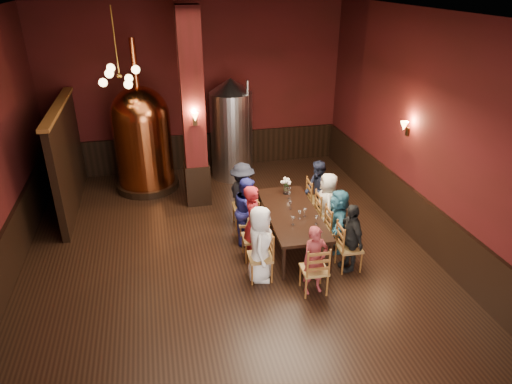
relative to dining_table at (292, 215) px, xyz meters
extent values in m
plane|color=black|center=(-1.34, -0.40, -0.69)|extent=(10.00, 10.00, 0.00)
plane|color=black|center=(-1.34, -0.40, 3.81)|extent=(10.00, 10.00, 0.00)
cube|color=#4B1012|center=(-1.34, 4.60, 1.56)|extent=(8.00, 0.02, 4.50)
cube|color=#4B1012|center=(2.66, -0.40, 1.56)|extent=(0.02, 10.00, 4.50)
cube|color=black|center=(2.62, -0.40, -0.19)|extent=(0.08, 9.90, 1.00)
cube|color=black|center=(-1.34, 4.56, -0.19)|extent=(7.90, 0.08, 1.00)
cube|color=black|center=(-5.30, -0.40, -0.19)|extent=(0.08, 9.90, 1.00)
cube|color=#4B1012|center=(-1.64, 2.40, 1.56)|extent=(0.58, 0.58, 4.50)
cube|color=black|center=(-4.54, 2.80, 0.51)|extent=(0.22, 3.50, 2.40)
cube|color=black|center=(0.00, 0.00, 0.03)|extent=(1.10, 2.44, 0.06)
cylinder|color=black|center=(-0.49, -1.12, -0.34)|extent=(0.07, 0.07, 0.69)
cylinder|color=black|center=(0.39, -1.16, -0.34)|extent=(0.07, 0.07, 0.69)
cylinder|color=black|center=(-0.39, 1.16, -0.34)|extent=(0.07, 0.07, 0.69)
cylinder|color=black|center=(0.49, 1.12, -0.34)|extent=(0.07, 0.07, 0.69)
imported|color=white|center=(-0.89, -0.96, 0.04)|extent=(0.65, 0.82, 1.46)
imported|color=#AA1D24|center=(-0.86, -0.29, 0.09)|extent=(0.53, 0.66, 1.55)
imported|color=#2D3096|center=(-0.83, 0.37, 0.02)|extent=(0.51, 0.76, 1.42)
imported|color=black|center=(-0.81, 1.04, 0.04)|extent=(0.79, 1.06, 1.46)
imported|color=black|center=(0.81, -1.04, -0.01)|extent=(0.39, 0.82, 1.36)
imported|color=#2A6780|center=(0.83, -0.37, -0.03)|extent=(0.68, 1.29, 1.32)
imported|color=beige|center=(0.86, 0.29, 0.00)|extent=(0.59, 0.76, 1.38)
imported|color=#1A1F34|center=(0.89, 0.96, 0.00)|extent=(0.36, 0.68, 1.37)
imported|color=maroon|center=(-0.07, -1.55, -0.05)|extent=(0.50, 0.37, 1.28)
cylinder|color=black|center=(-2.84, 3.51, -0.60)|extent=(1.59, 1.59, 0.18)
cylinder|color=#B7582A|center=(-2.84, 3.51, 0.37)|extent=(1.54, 1.54, 1.76)
sphere|color=#B7582A|center=(-2.84, 3.51, 1.25)|extent=(1.41, 1.41, 1.41)
cylinder|color=#B7582A|center=(-2.84, 3.51, 2.49)|extent=(0.14, 0.14, 1.15)
cylinder|color=#B2B2B7|center=(-0.55, 3.76, 0.47)|extent=(1.13, 1.13, 2.31)
cone|color=#B2B2B7|center=(-0.55, 3.76, 1.81)|extent=(1.11, 1.11, 0.37)
cylinder|color=#B2B2B7|center=(-0.18, 3.39, 0.70)|extent=(0.07, 0.07, 2.59)
cylinder|color=white|center=(0.12, 0.84, 0.16)|extent=(0.11, 0.11, 0.20)
camera|label=1|loc=(-2.52, -7.66, 4.42)|focal=32.00mm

